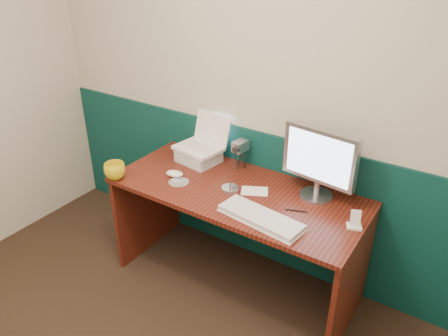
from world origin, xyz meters
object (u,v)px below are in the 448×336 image
Objects in this scene: monitor at (320,163)px; camcorder at (240,154)px; desk at (236,238)px; keyboard at (261,218)px; laptop at (198,133)px; mug at (115,171)px.

camcorder is at bearing -178.56° from monitor.
camcorder is (-0.58, 0.06, -0.12)m from monitor.
desk is at bearing -55.68° from camcorder.
camcorder reaches higher than keyboard.
desk is at bearing -149.10° from monitor.
mug is (-0.31, -0.49, -0.16)m from laptop.
laptop is at bearing -159.95° from camcorder.
monitor is 3.34× the size of mug.
camcorder is at bearing 139.65° from keyboard.
mug is 0.65× the size of camcorder.
laptop is at bearing -171.76° from monitor.
monitor reaches higher than mug.
monitor is 0.59m from camcorder.
laptop is 0.66× the size of monitor.
desk is 0.75m from laptop.
laptop reaches higher than mug.
laptop is at bearing 57.62° from mug.
monitor is 0.48m from keyboard.
keyboard is 3.58× the size of mug.
laptop is (-0.43, 0.18, 0.59)m from desk.
mug is at bearing -130.80° from camcorder.
laptop reaches higher than keyboard.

